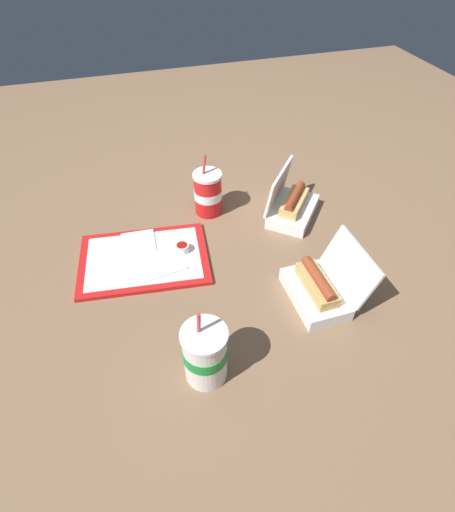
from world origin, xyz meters
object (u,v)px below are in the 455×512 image
Objects in this scene: ketchup_cup at (182,248)px; plastic_fork at (169,273)px; food_tray at (144,259)px; clamshell_hotdog_center at (320,288)px; soda_cup_front at (208,193)px; soda_cup_right at (205,354)px; clamshell_hotdog_corner at (291,206)px.

plastic_fork is (0.06, 0.08, -0.01)m from ketchup_cup.
food_tray is 0.51m from clamshell_hotdog_center.
food_tray is 2.04× the size of clamshell_hotdog_center.
plastic_fork is at bearing 54.76° from soda_cup_front.
soda_cup_right is (-0.02, 0.32, 0.06)m from plastic_fork.
soda_cup_right reaches higher than plastic_fork.
soda_cup_front reaches higher than clamshell_hotdog_corner.
clamshell_hotdog_center reaches higher than plastic_fork.
soda_cup_front is (-0.24, -0.17, 0.07)m from food_tray.
ketchup_cup is at bearing 176.79° from food_tray.
soda_cup_right is 0.60m from soda_cup_front.
ketchup_cup is 0.41m from clamshell_hotdog_center.
soda_cup_front is (-0.18, -0.26, 0.06)m from plastic_fork.
clamshell_hotdog_center is at bearing 143.91° from plastic_fork.
ketchup_cup is 0.40m from soda_cup_right.
food_tray is at bearing -33.06° from clamshell_hotdog_center.
soda_cup_right is 1.03× the size of soda_cup_front.
plastic_fork is at bearing 54.75° from ketchup_cup.
food_tray is at bearing -3.21° from ketchup_cup.
soda_cup_front reaches higher than ketchup_cup.
clamshell_hotdog_corner reaches higher than ketchup_cup.
clamshell_hotdog_corner is 0.63m from soda_cup_right.
clamshell_hotdog_corner is 1.10× the size of soda_cup_right.
ketchup_cup is 0.19× the size of soda_cup_front.
clamshell_hotdog_center is (-0.42, 0.28, 0.03)m from food_tray.
ketchup_cup is at bearing 54.77° from soda_cup_front.
clamshell_hotdog_center is (-0.37, 0.19, 0.02)m from plastic_fork.
ketchup_cup is 0.23m from soda_cup_front.
food_tray is 9.96× the size of ketchup_cup.
soda_cup_right reaches higher than clamshell_hotdog_corner.
food_tray is 0.10m from plastic_fork.
clamshell_hotdog_center is (-0.31, 0.27, 0.01)m from ketchup_cup.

